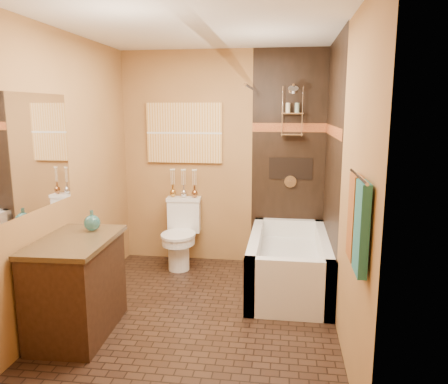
% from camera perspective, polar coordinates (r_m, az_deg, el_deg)
% --- Properties ---
extents(floor, '(3.00, 3.00, 0.00)m').
position_cam_1_polar(floor, '(4.09, -3.29, -15.76)').
color(floor, black).
rests_on(floor, ground).
extents(wall_left, '(0.02, 3.00, 2.50)m').
position_cam_1_polar(wall_left, '(4.11, -20.11, 2.06)').
color(wall_left, '#A97841').
rests_on(wall_left, floor).
extents(wall_right, '(0.02, 3.00, 2.50)m').
position_cam_1_polar(wall_right, '(3.66, 15.24, 1.34)').
color(wall_right, '#A97841').
rests_on(wall_right, floor).
extents(wall_back, '(2.40, 0.02, 2.50)m').
position_cam_1_polar(wall_back, '(5.17, -0.19, 4.38)').
color(wall_back, '#A97841').
rests_on(wall_back, floor).
extents(wall_front, '(2.40, 0.02, 2.50)m').
position_cam_1_polar(wall_front, '(2.29, -10.98, -4.03)').
color(wall_front, '#A97841').
rests_on(wall_front, floor).
extents(ceiling, '(3.00, 3.00, 0.00)m').
position_cam_1_polar(ceiling, '(3.72, -3.73, 21.18)').
color(ceiling, silver).
rests_on(ceiling, wall_back).
extents(alcove_tile_back, '(0.85, 0.01, 2.50)m').
position_cam_1_polar(alcove_tile_back, '(5.11, 8.45, 4.18)').
color(alcove_tile_back, black).
rests_on(alcove_tile_back, wall_back).
extents(alcove_tile_right, '(0.01, 1.50, 2.50)m').
position_cam_1_polar(alcove_tile_right, '(4.40, 13.89, 2.93)').
color(alcove_tile_right, black).
rests_on(alcove_tile_right, wall_right).
extents(mosaic_band_back, '(0.85, 0.01, 0.10)m').
position_cam_1_polar(mosaic_band_back, '(5.07, 8.57, 8.32)').
color(mosaic_band_back, maroon).
rests_on(mosaic_band_back, alcove_tile_back).
extents(mosaic_band_right, '(0.01, 1.50, 0.10)m').
position_cam_1_polar(mosaic_band_right, '(4.36, 13.98, 7.75)').
color(mosaic_band_right, maroon).
rests_on(mosaic_band_right, alcove_tile_right).
extents(alcove_niche, '(0.50, 0.01, 0.25)m').
position_cam_1_polar(alcove_niche, '(5.11, 8.70, 3.05)').
color(alcove_niche, black).
rests_on(alcove_niche, alcove_tile_back).
extents(shower_fixtures, '(0.24, 0.33, 1.16)m').
position_cam_1_polar(shower_fixtures, '(4.97, 8.88, 8.80)').
color(shower_fixtures, silver).
rests_on(shower_fixtures, floor).
extents(curtain_rod, '(0.03, 1.55, 0.03)m').
position_cam_1_polar(curtain_rod, '(4.35, 3.72, 13.30)').
color(curtain_rod, silver).
rests_on(curtain_rod, wall_back).
extents(towel_bar, '(0.02, 0.55, 0.02)m').
position_cam_1_polar(towel_bar, '(2.60, 17.18, 1.97)').
color(towel_bar, silver).
rests_on(towel_bar, wall_right).
extents(towel_teal, '(0.05, 0.22, 0.52)m').
position_cam_1_polar(towel_teal, '(2.53, 17.52, -4.54)').
color(towel_teal, '#22716D').
rests_on(towel_teal, towel_bar).
extents(towel_rust, '(0.05, 0.22, 0.52)m').
position_cam_1_polar(towel_rust, '(2.78, 16.66, -3.14)').
color(towel_rust, brown).
rests_on(towel_rust, towel_bar).
extents(sunset_painting, '(0.90, 0.04, 0.70)m').
position_cam_1_polar(sunset_painting, '(5.21, -5.20, 7.69)').
color(sunset_painting, gold).
rests_on(sunset_painting, wall_back).
extents(vanity_mirror, '(0.01, 1.00, 0.90)m').
position_cam_1_polar(vanity_mirror, '(3.70, -23.35, 4.84)').
color(vanity_mirror, white).
rests_on(vanity_mirror, wall_left).
extents(bathtub, '(0.80, 1.50, 0.55)m').
position_cam_1_polar(bathtub, '(4.63, 8.46, -9.66)').
color(bathtub, white).
rests_on(bathtub, floor).
extents(toilet, '(0.42, 0.61, 0.79)m').
position_cam_1_polar(toilet, '(5.14, -5.65, -5.37)').
color(toilet, white).
rests_on(toilet, floor).
extents(vanity, '(0.60, 0.94, 0.81)m').
position_cam_1_polar(vanity, '(3.83, -18.67, -11.57)').
color(vanity, black).
rests_on(vanity, floor).
extents(teal_bottle, '(0.15, 0.15, 0.22)m').
position_cam_1_polar(teal_bottle, '(3.87, -16.87, -3.60)').
color(teal_bottle, '#226767').
rests_on(teal_bottle, vanity).
extents(bud_vases, '(0.33, 0.07, 0.33)m').
position_cam_1_polar(bud_vases, '(5.19, -5.31, 1.24)').
color(bud_vases, '#BC883A').
rests_on(bud_vases, toilet).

